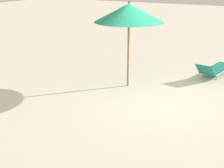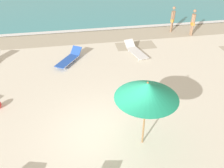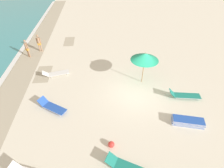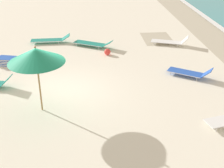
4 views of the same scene
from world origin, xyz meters
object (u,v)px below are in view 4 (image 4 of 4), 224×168
sun_lounger_beside_umbrella (190,72)px  sun_lounger_under_umbrella (93,43)px  lounger_stack (16,62)px  beach_umbrella (36,55)px  sun_lounger_near_water_right (50,40)px  beach_ball (107,52)px  sun_lounger_mid_beach_pair_a (170,41)px

sun_lounger_beside_umbrella → sun_lounger_under_umbrella: bearing=-102.1°
lounger_stack → sun_lounger_under_umbrella: 4.64m
sun_lounger_beside_umbrella → beach_umbrella: bearing=-36.4°
sun_lounger_near_water_right → beach_ball: sun_lounger_near_water_right is taller
beach_umbrella → sun_lounger_mid_beach_pair_a: (-6.71, 6.77, -2.01)m
sun_lounger_beside_umbrella → sun_lounger_mid_beach_pair_a: sun_lounger_mid_beach_pair_a is taller
lounger_stack → sun_lounger_under_umbrella: size_ratio=0.85×
sun_lounger_beside_umbrella → sun_lounger_mid_beach_pair_a: (-4.38, 0.23, 0.00)m
sun_lounger_near_water_right → sun_lounger_beside_umbrella: bearing=51.1°
sun_lounger_mid_beach_pair_a → lounger_stack: bearing=-54.8°
sun_lounger_mid_beach_pair_a → sun_lounger_near_water_right: bearing=-78.2°
lounger_stack → beach_ball: bearing=118.0°
beach_umbrella → beach_ball: bearing=151.6°
sun_lounger_under_umbrella → sun_lounger_mid_beach_pair_a: bearing=117.5°
lounger_stack → beach_ball: size_ratio=5.72×
beach_umbrella → sun_lounger_beside_umbrella: (-2.34, 6.54, -2.01)m
sun_lounger_mid_beach_pair_a → beach_ball: bearing=-51.7°
sun_lounger_near_water_right → beach_ball: 3.98m
lounger_stack → beach_ball: 4.82m
sun_lounger_near_water_right → beach_umbrella: bearing=1.7°
sun_lounger_under_umbrella → beach_ball: 1.55m
beach_umbrella → lounger_stack: size_ratio=1.29×
sun_lounger_beside_umbrella → sun_lounger_mid_beach_pair_a: size_ratio=0.90×
beach_umbrella → beach_ball: 6.53m
sun_lounger_near_water_right → sun_lounger_mid_beach_pair_a: bearing=81.1°
sun_lounger_beside_umbrella → beach_ball: bearing=-97.0°
sun_lounger_near_water_right → sun_lounger_mid_beach_pair_a: (1.04, 7.07, 0.01)m
beach_ball → sun_lounger_beside_umbrella: bearing=49.0°
sun_lounger_mid_beach_pair_a → sun_lounger_under_umbrella: bearing=-71.2°
sun_lounger_beside_umbrella → lounger_stack: bearing=-70.1°
lounger_stack → beach_ball: (-1.04, 4.71, -0.03)m
beach_umbrella → sun_lounger_beside_umbrella: 7.23m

